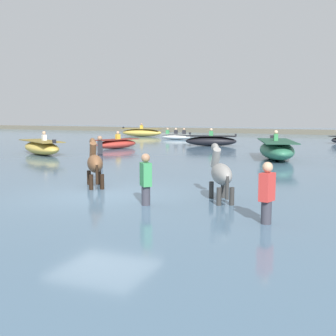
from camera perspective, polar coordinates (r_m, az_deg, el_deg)
The scene contains 14 objects.
ground_plane at distance 11.51m, azimuth -8.44°, elevation -5.55°, with size 120.00×120.00×0.00m, color gray.
water_surface at distance 20.59m, azimuth 5.94°, elevation 0.77°, with size 90.00×90.00×0.43m, color slate.
horse_lead_grey at distance 10.40m, azimuth 7.01°, elevation -0.99°, with size 1.03×1.57×1.78m.
horse_trailing_bay at distance 12.54m, azimuth -9.67°, elevation 0.41°, with size 1.22×1.49×1.80m.
boat_far_inshore at distance 20.36m, azimuth 14.20°, elevation 2.34°, with size 2.53×4.38×1.33m.
boat_mid_channel at distance 25.95m, azimuth -6.81°, elevation 3.22°, with size 1.95×3.04×1.04m.
boat_far_offshore at distance 34.64m, azimuth 1.06°, elevation 4.23°, with size 2.47×0.91×0.92m.
boat_near_starboard at distance 22.97m, azimuth -16.42°, elevation 2.63°, with size 3.74×2.92×1.19m.
boat_distant_east at distance 27.87m, azimuth 5.71°, elevation 3.61°, with size 3.45×1.85×1.14m.
boat_distant_west at distance 39.27m, azimuth -3.52°, elevation 4.73°, with size 3.85×1.45×1.19m.
person_wading_mid at distance 9.89m, azimuth -2.96°, elevation -2.47°, with size 0.36×0.37×1.63m.
person_onlooker_left at distance 8.43m, azimuth 12.93°, elevation -4.36°, with size 0.28×0.36×1.63m.
person_onlooker_right at distance 17.74m, azimuth -8.98°, elevation 1.79°, with size 0.33×0.38×1.63m.
far_shoreline at distance 45.90m, azimuth 15.19°, elevation 4.41°, with size 80.00×2.40×0.86m, color #605B4C.
Camera 1 is at (5.78, -9.62, 2.54)m, focal length 45.99 mm.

